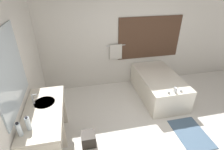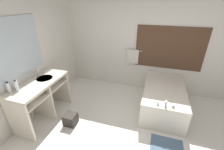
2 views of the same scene
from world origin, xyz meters
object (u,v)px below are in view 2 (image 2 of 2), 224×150
(bathtub, at_px, (163,97))
(waste_bin, at_px, (70,119))
(water_bottle_2, at_px, (17,86))
(water_bottle_1, at_px, (9,88))

(bathtub, xyz_separation_m, waste_bin, (-1.87, -1.14, -0.20))
(bathtub, distance_m, water_bottle_2, 3.11)
(bathtub, bearing_deg, waste_bin, -148.71)
(water_bottle_2, bearing_deg, bathtub, 29.41)
(bathtub, bearing_deg, water_bottle_2, -150.59)
(water_bottle_1, xyz_separation_m, water_bottle_2, (0.09, 0.08, 0.00))
(water_bottle_2, distance_m, waste_bin, 1.23)
(water_bottle_1, height_order, waste_bin, water_bottle_1)
(water_bottle_2, xyz_separation_m, waste_bin, (0.77, 0.35, -0.89))
(bathtub, height_order, water_bottle_2, water_bottle_2)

